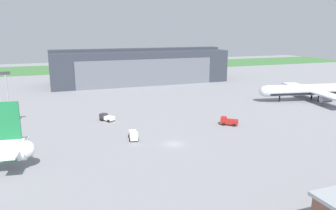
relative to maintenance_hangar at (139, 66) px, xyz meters
name	(u,v)px	position (x,y,z in m)	size (l,w,h in m)	color
ground_plane	(174,144)	(-17.54, -94.97, -8.36)	(440.00, 440.00, 0.00)	gray
grass_field_strip	(89,68)	(-17.54, 74.61, -8.32)	(440.00, 56.00, 0.08)	#3E733B
maintenance_hangar	(139,66)	(0.00, 0.00, 0.00)	(89.04, 28.53, 17.64)	#2D333D
airliner_far_left	(312,90)	(50.57, -67.78, -4.11)	(42.28, 38.54, 13.84)	silver
fuel_bowser	(133,135)	(-25.94, -88.51, -7.14)	(2.85, 5.18, 2.37)	white
baggage_tug	(107,117)	(-29.28, -68.92, -7.27)	(4.45, 4.78, 2.13)	#2D2D33
pushback_tractor	(229,121)	(3.17, -85.68, -7.20)	(5.03, 4.56, 2.35)	#AD1E19
apron_light_mast	(8,96)	(-55.57, -69.04, 1.31)	(2.40, 0.50, 16.19)	#99999E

